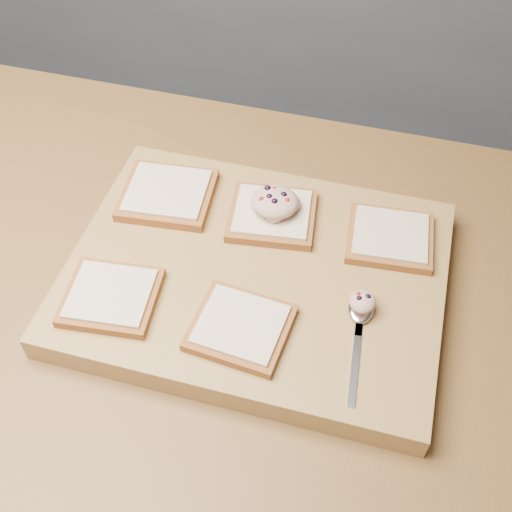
{
  "coord_description": "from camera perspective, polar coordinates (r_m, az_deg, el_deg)",
  "views": [
    {
      "loc": [
        0.31,
        -0.48,
        1.59
      ],
      "look_at": [
        0.17,
        0.03,
        0.96
      ],
      "focal_mm": 45.0,
      "sensor_mm": 36.0,
      "label": 1
    }
  ],
  "objects": [
    {
      "name": "ground",
      "position": [
        1.69,
        -6.36,
        -20.84
      ],
      "size": [
        4.0,
        4.0,
        0.0
      ],
      "primitive_type": "plane",
      "color": "#515459",
      "rests_on": "ground"
    },
    {
      "name": "island_counter",
      "position": [
        1.27,
        -8.15,
        -14.11
      ],
      "size": [
        2.0,
        0.8,
        0.9
      ],
      "color": "slate",
      "rests_on": "ground"
    },
    {
      "name": "back_counter",
      "position": [
        2.24,
        5.54,
        19.84
      ],
      "size": [
        3.6,
        0.62,
        0.94
      ],
      "color": "slate",
      "rests_on": "ground"
    },
    {
      "name": "cutting_board",
      "position": [
        0.85,
        0.0,
        -1.83
      ],
      "size": [
        0.48,
        0.37,
        0.04
      ],
      "primitive_type": "cube",
      "color": "#A98548",
      "rests_on": "island_counter"
    },
    {
      "name": "bread_far_left",
      "position": [
        0.92,
        -7.87,
        5.48
      ],
      "size": [
        0.14,
        0.13,
        0.02
      ],
      "color": "#935926",
      "rests_on": "cutting_board"
    },
    {
      "name": "bread_far_center",
      "position": [
        0.89,
        1.44,
        3.68
      ],
      "size": [
        0.13,
        0.12,
        0.02
      ],
      "color": "#935926",
      "rests_on": "cutting_board"
    },
    {
      "name": "bread_far_right",
      "position": [
        0.88,
        11.83,
        1.65
      ],
      "size": [
        0.12,
        0.11,
        0.02
      ],
      "color": "#935926",
      "rests_on": "cutting_board"
    },
    {
      "name": "bread_near_left",
      "position": [
        0.82,
        -12.76,
        -3.52
      ],
      "size": [
        0.12,
        0.11,
        0.02
      ],
      "color": "#935926",
      "rests_on": "cutting_board"
    },
    {
      "name": "bread_near_center",
      "position": [
        0.77,
        -1.38,
        -6.32
      ],
      "size": [
        0.12,
        0.11,
        0.02
      ],
      "color": "#935926",
      "rests_on": "cutting_board"
    },
    {
      "name": "tuna_salad_dollop",
      "position": [
        0.87,
        1.68,
        4.85
      ],
      "size": [
        0.06,
        0.06,
        0.03
      ],
      "color": "#DBA48C",
      "rests_on": "bread_far_center"
    },
    {
      "name": "spoon",
      "position": [
        0.79,
        9.23,
        -5.28
      ],
      "size": [
        0.04,
        0.16,
        0.01
      ],
      "color": "silver",
      "rests_on": "cutting_board"
    },
    {
      "name": "spoon_salad",
      "position": [
        0.79,
        9.44,
        -3.97
      ],
      "size": [
        0.03,
        0.04,
        0.02
      ],
      "color": "#DBA48C",
      "rests_on": "spoon"
    }
  ]
}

